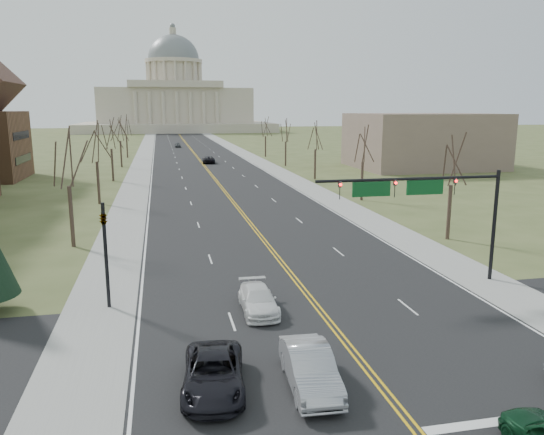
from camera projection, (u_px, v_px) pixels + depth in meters
name	position (u px, v px, depth m)	size (l,w,h in m)	color
ground	(405.00, 417.00, 19.30)	(600.00, 600.00, 0.00)	#445028
road	(196.00, 156.00, 124.68)	(20.00, 380.00, 0.01)	black
cross_road	(348.00, 346.00, 25.04)	(120.00, 14.00, 0.01)	black
sidewalk_left	(144.00, 157.00, 122.25)	(4.00, 380.00, 0.03)	gray
sidewalk_right	(246.00, 155.00, 127.11)	(4.00, 380.00, 0.03)	gray
center_line	(196.00, 156.00, 124.68)	(0.42, 380.00, 0.01)	gold
edge_line_left	(154.00, 156.00, 122.69)	(0.15, 380.00, 0.01)	silver
edge_line_right	(237.00, 155.00, 126.66)	(0.15, 380.00, 0.01)	silver
stop_bar	(544.00, 415.00, 19.35)	(9.50, 0.50, 0.01)	silver
capitol	(175.00, 101.00, 255.84)	(90.00, 60.00, 50.00)	#BEAF9E
signal_mast	(424.00, 195.00, 32.57)	(12.12, 0.44, 7.20)	black
signal_left	(105.00, 243.00, 29.15)	(0.32, 0.36, 6.00)	black
tree_r_0	(452.00, 163.00, 44.10)	(3.74, 3.74, 8.50)	#34241F
tree_l_0	(67.00, 161.00, 41.58)	(3.96, 3.96, 9.00)	#34241F
tree_r_1	(363.00, 146.00, 63.26)	(3.74, 3.74, 8.50)	#34241F
tree_l_1	(96.00, 144.00, 60.74)	(3.96, 3.96, 9.00)	#34241F
tree_r_2	(315.00, 137.00, 82.42)	(3.74, 3.74, 8.50)	#34241F
tree_l_2	(111.00, 136.00, 79.90)	(3.96, 3.96, 9.00)	#34241F
tree_r_3	(286.00, 132.00, 101.58)	(3.74, 3.74, 8.50)	#34241F
tree_l_3	(120.00, 130.00, 99.06)	(3.96, 3.96, 9.00)	#34241F
tree_r_4	(265.00, 128.00, 120.74)	(3.74, 3.74, 8.50)	#34241F
tree_l_4	(126.00, 127.00, 118.22)	(3.96, 3.96, 9.00)	#34241F
bldg_right_mass	(423.00, 141.00, 99.19)	(25.00, 20.00, 10.00)	#705B4F
car_sb_inner_lead	(310.00, 368.00, 21.17)	(1.74, 4.98, 1.64)	#A2A4AA
car_sb_outer_lead	(214.00, 373.00, 20.95)	(2.38, 5.17, 1.44)	black
car_sb_inner_second	(258.00, 300.00, 29.13)	(1.86, 4.58, 1.33)	white
car_far_nb	(209.00, 159.00, 107.70)	(2.40, 5.20, 1.44)	black
car_far_sb	(178.00, 145.00, 150.68)	(1.58, 3.92, 1.34)	#505458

